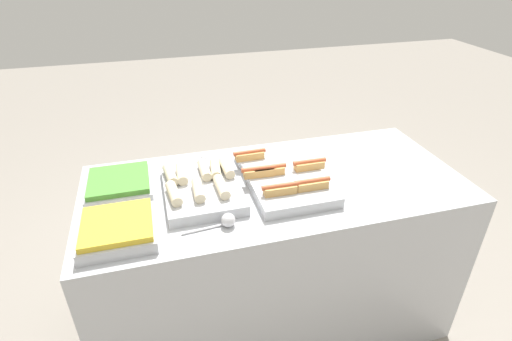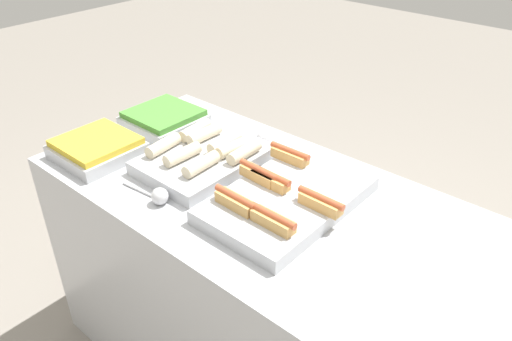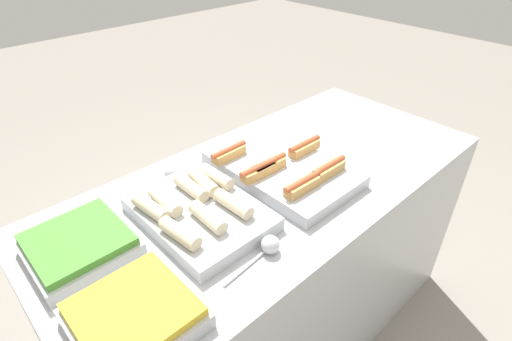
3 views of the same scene
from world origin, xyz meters
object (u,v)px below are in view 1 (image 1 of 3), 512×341
tray_hotdogs (283,176)px  serving_spoon_near (226,221)px  tray_wraps (201,186)px  tray_side_front (118,229)px  tray_side_back (120,185)px  serving_spoon_far (205,160)px

tray_hotdogs → serving_spoon_near: size_ratio=2.57×
serving_spoon_near → tray_wraps: bearing=102.3°
tray_side_front → serving_spoon_near: 0.41m
tray_side_back → serving_spoon_near: (0.41, -0.37, -0.01)m
tray_wraps → serving_spoon_near: bearing=-77.7°
tray_side_front → tray_side_back: bearing=90.0°
tray_side_front → tray_wraps: bearing=32.1°
tray_side_back → serving_spoon_near: bearing=-42.2°
tray_hotdogs → tray_side_back: bearing=171.2°
tray_side_front → serving_spoon_near: tray_side_front is taller
tray_side_front → tray_hotdogs: bearing=16.1°
tray_wraps → serving_spoon_far: tray_wraps is taller
tray_wraps → serving_spoon_far: size_ratio=2.14×
tray_wraps → tray_side_front: (-0.35, -0.22, -0.00)m
tray_side_front → serving_spoon_far: (0.41, 0.48, -0.01)m
tray_side_front → serving_spoon_far: bearing=49.6°
tray_hotdogs → serving_spoon_near: (-0.33, -0.26, -0.01)m
tray_side_front → serving_spoon_near: bearing=-6.4°
tray_hotdogs → tray_side_front: bearing=-163.9°
tray_side_back → serving_spoon_near: size_ratio=1.30×
tray_hotdogs → tray_side_front: tray_hotdogs is taller
tray_wraps → tray_side_front: size_ratio=1.60×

